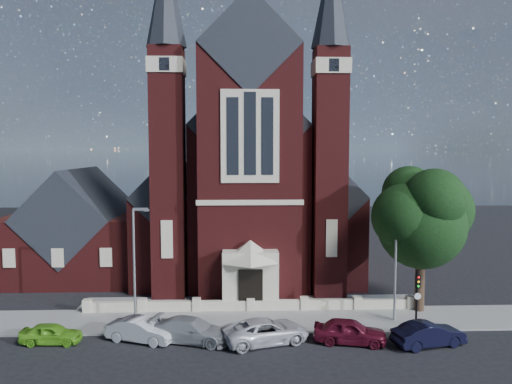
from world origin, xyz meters
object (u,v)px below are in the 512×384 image
parish_hall (80,234)px  car_navy (429,334)px  church (247,186)px  car_silver_b (192,330)px  traffic_signal (417,292)px  car_lime_van (51,334)px  car_white_suv (266,331)px  car_dark_red (350,331)px  street_lamp_left (135,259)px  street_lamp_right (397,257)px  car_silver_a (141,330)px  street_tree (424,219)px

parish_hall → car_navy: size_ratio=2.71×
church → car_silver_b: size_ratio=6.76×
traffic_signal → car_lime_van: (-23.52, -1.60, -1.95)m
car_white_suv → car_navy: car_white_suv is taller
car_silver_b → car_dark_red: 9.86m
parish_hall → street_lamp_left: size_ratio=1.51×
church → car_dark_red: 24.66m
street_lamp_right → traffic_signal: bearing=-60.0°
street_lamp_left → car_silver_a: bearing=-73.7°
car_lime_van → car_silver_b: 8.68m
street_lamp_left → car_silver_b: street_lamp_left is taller
car_silver_a → car_dark_red: bearing=-73.6°
car_lime_van → church: bearing=-27.8°
street_lamp_left → street_lamp_right: same height
street_lamp_left → traffic_signal: bearing=-4.8°
traffic_signal → car_white_suv: bearing=-169.0°
street_lamp_left → car_navy: 19.55m
car_silver_a → car_white_suv: car_white_suv is taller
church → parish_hall: bearing=-162.8°
car_silver_a → car_silver_b: car_silver_b is taller
street_lamp_left → traffic_signal: size_ratio=2.02×
street_lamp_left → traffic_signal: 19.08m
street_tree → car_white_suv: street_tree is taller
street_tree → traffic_signal: street_tree is taller
car_navy → car_dark_red: bearing=68.2°
street_lamp_right → car_white_suv: 10.66m
church → car_white_suv: bearing=-88.0°
church → street_tree: (12.60, -17.23, -1.23)m
car_dark_red → car_silver_a: bearing=99.3°
traffic_signal → car_navy: 3.39m
car_silver_a → car_silver_b: bearing=-74.0°
parish_hall → street_lamp_right: parish_hall is taller
street_tree → street_lamp_right: 3.84m
street_lamp_right → church: bearing=118.0°
street_lamp_right → traffic_signal: 2.71m
church → car_silver_a: 24.23m
traffic_signal → car_silver_a: (-18.03, -1.44, -1.86)m
church → car_silver_a: bearing=-107.7°
church → street_tree: size_ratio=3.26×
car_white_suv → car_dark_red: bearing=-109.7°
car_silver_b → car_dark_red: bearing=-76.1°
parish_hall → car_silver_b: parish_hall is taller
car_navy → parish_hall: bearing=41.1°
street_tree → car_silver_a: (-19.62, -4.72, -6.23)m
church → car_silver_b: church is taller
street_tree → car_dark_red: bearing=-140.2°
car_lime_van → car_white_suv: car_white_suv is taller
car_white_suv → street_lamp_right: bearing=-86.2°
street_lamp_right → car_white_suv: street_lamp_right is taller
car_silver_b → church: bearing=7.3°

